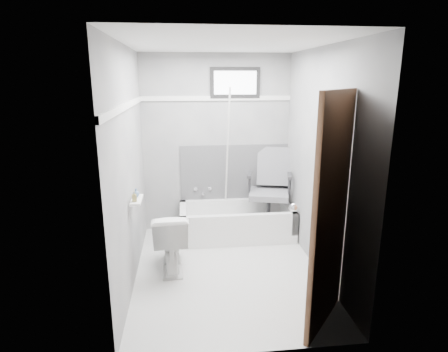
{
  "coord_description": "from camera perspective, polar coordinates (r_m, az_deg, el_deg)",
  "views": [
    {
      "loc": [
        -0.45,
        -3.74,
        2.08
      ],
      "look_at": [
        0.0,
        0.35,
        1.0
      ],
      "focal_mm": 30.0,
      "sensor_mm": 36.0,
      "label": 1
    }
  ],
  "objects": [
    {
      "name": "floor",
      "position": [
        4.3,
        0.53,
        -14.2
      ],
      "size": [
        2.6,
        2.6,
        0.0
      ],
      "primitive_type": "plane",
      "color": "white",
      "rests_on": "ground"
    },
    {
      "name": "wall_front",
      "position": [
        2.63,
        3.94,
        -4.87
      ],
      "size": [
        2.0,
        0.02,
        2.4
      ],
      "primitive_type": "cube",
      "color": "slate",
      "rests_on": "floor"
    },
    {
      "name": "backerboard",
      "position": [
        5.24,
        1.59,
        0.56
      ],
      "size": [
        1.5,
        0.02,
        0.78
      ],
      "primitive_type": "cube",
      "color": "#4C4C4F",
      "rests_on": "wall_back"
    },
    {
      "name": "wall_right",
      "position": [
        4.11,
        14.57,
        1.85
      ],
      "size": [
        0.02,
        2.6,
        2.4
      ],
      "primitive_type": "cube",
      "color": "slate",
      "rests_on": "floor"
    },
    {
      "name": "toilet",
      "position": [
        4.25,
        -8.13,
        -9.69
      ],
      "size": [
        0.41,
        0.7,
        0.67
      ],
      "primitive_type": "imported",
      "rotation": [
        0.0,
        0.0,
        3.18
      ],
      "color": "white",
      "rests_on": "floor"
    },
    {
      "name": "shelf",
      "position": [
        3.84,
        -13.17,
        -3.59
      ],
      "size": [
        0.1,
        0.32,
        0.02
      ],
      "primitive_type": "cube",
      "color": "white",
      "rests_on": "wall_left"
    },
    {
      "name": "wall_left",
      "position": [
        3.88,
        -14.26,
        1.14
      ],
      "size": [
        0.02,
        2.6,
        2.4
      ],
      "primitive_type": "cube",
      "color": "slate",
      "rests_on": "floor"
    },
    {
      "name": "wall_back",
      "position": [
        5.14,
        -1.16,
        4.84
      ],
      "size": [
        2.0,
        0.02,
        2.4
      ],
      "primitive_type": "cube",
      "color": "slate",
      "rests_on": "floor"
    },
    {
      "name": "soap_bottle_b",
      "position": [
        3.88,
        -13.27,
        -2.48
      ],
      "size": [
        0.1,
        0.1,
        0.09
      ],
      "primitive_type": "imported",
      "rotation": [
        0.0,
        0.0,
        0.89
      ],
      "color": "slate",
      "rests_on": "shelf"
    },
    {
      "name": "ceiling",
      "position": [
        3.78,
        0.62,
        19.56
      ],
      "size": [
        2.6,
        2.6,
        0.0
      ],
      "primitive_type": "plane",
      "rotation": [
        3.14,
        0.0,
        0.0
      ],
      "color": "silver",
      "rests_on": "floor"
    },
    {
      "name": "office_chair",
      "position": [
        5.06,
        6.88,
        -1.91
      ],
      "size": [
        0.73,
        0.73,
        1.04
      ],
      "primitive_type": null,
      "rotation": [
        0.0,
        0.0,
        -0.25
      ],
      "color": "slate",
      "rests_on": "bathtub"
    },
    {
      "name": "trim_back",
      "position": [
        5.05,
        -1.19,
        11.76
      ],
      "size": [
        2.0,
        0.02,
        0.06
      ],
      "primitive_type": "cube",
      "color": "white",
      "rests_on": "wall_back"
    },
    {
      "name": "trim_left",
      "position": [
        3.79,
        -14.66,
        10.3
      ],
      "size": [
        0.02,
        2.6,
        0.06
      ],
      "primitive_type": "cube",
      "color": "white",
      "rests_on": "wall_left"
    },
    {
      "name": "soap_bottle_a",
      "position": [
        3.75,
        -13.52,
        -3.02
      ],
      "size": [
        0.05,
        0.05,
        0.1
      ],
      "primitive_type": "imported",
      "rotation": [
        0.0,
        0.0,
        0.15
      ],
      "color": "olive",
      "rests_on": "shelf"
    },
    {
      "name": "door",
      "position": [
        3.04,
        22.43,
        -7.26
      ],
      "size": [
        0.78,
        0.78,
        2.0
      ],
      "primitive_type": null,
      "color": "brown",
      "rests_on": "floor"
    },
    {
      "name": "window",
      "position": [
        5.07,
        1.7,
        14.03
      ],
      "size": [
        0.66,
        0.04,
        0.4
      ],
      "primitive_type": null,
      "color": "black",
      "rests_on": "wall_back"
    },
    {
      "name": "bathtub",
      "position": [
        5.08,
        1.88,
        -6.91
      ],
      "size": [
        1.5,
        0.7,
        0.42
      ],
      "primitive_type": null,
      "color": "white",
      "rests_on": "floor"
    },
    {
      "name": "pole",
      "position": [
        4.94,
        0.49,
        2.68
      ],
      "size": [
        0.02,
        0.57,
        1.88
      ],
      "primitive_type": "cylinder",
      "rotation": [
        0.29,
        0.0,
        0.0
      ],
      "color": "silver",
      "rests_on": "bathtub"
    },
    {
      "name": "faucet",
      "position": [
        5.24,
        -3.27,
        -2.28
      ],
      "size": [
        0.26,
        0.1,
        0.16
      ],
      "primitive_type": null,
      "color": "silver",
      "rests_on": "wall_back"
    }
  ]
}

